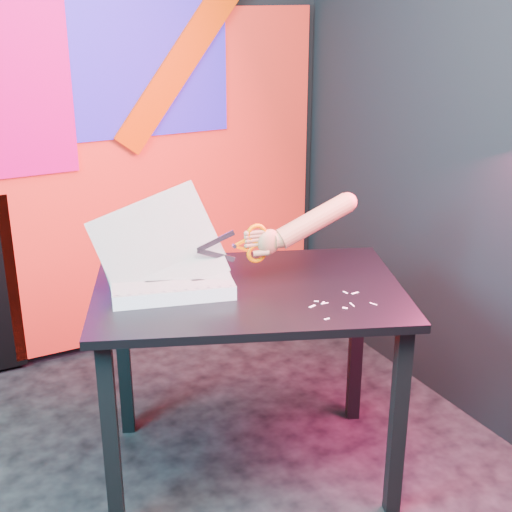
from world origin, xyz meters
TOP-DOWN VIEW (x-y plane):
  - room at (0.00, 0.00)m, footprint 3.01×3.01m
  - backdrop at (0.06, 1.46)m, footprint 2.88×0.05m
  - work_table at (0.50, 0.29)m, footprint 1.26×1.06m
  - printout_stack at (0.26, 0.41)m, footprint 0.48×0.40m
  - scissors at (0.53, 0.33)m, footprint 0.25×0.05m
  - hand_forearm at (0.74, 0.30)m, footprint 0.41×0.12m
  - paper_clippings at (0.70, 0.03)m, footprint 0.22×0.16m

SIDE VIEW (x-z plane):
  - work_table at x=0.50m, z-range 0.27..1.02m
  - paper_clippings at x=0.70m, z-range 0.75..0.75m
  - printout_stack at x=0.26m, z-range 0.59..0.97m
  - scissors at x=0.53m, z-range 0.82..0.96m
  - hand_forearm at x=0.74m, z-range 0.84..1.04m
  - backdrop at x=0.06m, z-range -0.08..2.00m
  - room at x=0.00m, z-range 0.00..2.71m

